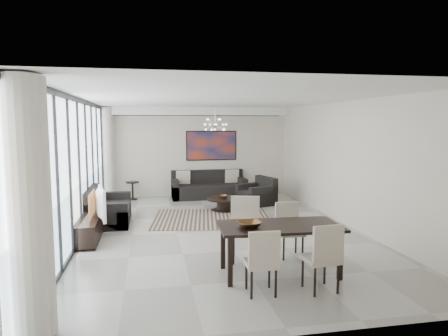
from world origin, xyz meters
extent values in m
cube|color=#A8A39B|center=(0.00, 0.00, 0.01)|extent=(6.00, 9.00, 0.02)
cube|color=white|center=(0.00, 0.00, 2.89)|extent=(6.00, 9.00, 0.02)
cube|color=beige|center=(0.00, 4.49, 1.45)|extent=(6.00, 0.02, 2.90)
cube|color=beige|center=(0.00, -4.49, 1.45)|extent=(6.00, 0.02, 2.90)
cube|color=beige|center=(2.99, 0.00, 1.45)|extent=(0.02, 9.00, 2.90)
cube|color=white|center=(-2.98, 0.00, 1.45)|extent=(0.01, 8.95, 2.85)
cube|color=black|center=(-2.94, 0.00, 2.85)|extent=(0.04, 8.95, 0.10)
cube|color=black|center=(-2.94, 0.00, 0.03)|extent=(0.04, 8.95, 0.06)
cube|color=black|center=(-2.94, -4.00, 1.45)|extent=(0.04, 0.05, 2.88)
cube|color=black|center=(-2.94, -3.00, 1.45)|extent=(0.04, 0.05, 2.88)
cube|color=black|center=(-2.94, -2.00, 1.45)|extent=(0.04, 0.05, 2.88)
cube|color=black|center=(-2.94, -1.00, 1.45)|extent=(0.04, 0.05, 2.88)
cube|color=black|center=(-2.94, 0.00, 1.45)|extent=(0.04, 0.05, 2.88)
cube|color=black|center=(-2.94, 1.00, 1.45)|extent=(0.04, 0.05, 2.88)
cube|color=black|center=(-2.94, 2.00, 1.45)|extent=(0.04, 0.05, 2.88)
cube|color=black|center=(-2.94, 3.00, 1.45)|extent=(0.04, 0.05, 2.88)
cube|color=black|center=(-2.94, 4.00, 1.45)|extent=(0.04, 0.05, 2.88)
cylinder|color=beige|center=(-2.80, -4.15, 1.45)|extent=(0.36, 0.36, 2.85)
cylinder|color=beige|center=(-2.80, 4.15, 1.45)|extent=(0.36, 0.36, 2.85)
cube|color=white|center=(0.00, 4.30, 2.77)|extent=(5.98, 0.40, 0.26)
cube|color=#AF3918|center=(0.50, 4.47, 1.65)|extent=(1.68, 0.04, 0.98)
cylinder|color=silver|center=(0.30, 2.50, 2.62)|extent=(0.02, 0.02, 0.55)
sphere|color=silver|center=(0.30, 2.50, 2.35)|extent=(0.12, 0.12, 0.12)
cube|color=black|center=(-0.01, 1.17, 0.01)|extent=(3.16, 2.60, 0.01)
cylinder|color=black|center=(0.48, 2.04, 0.33)|extent=(0.99, 0.99, 0.04)
cylinder|color=black|center=(0.48, 2.04, 0.15)|extent=(0.44, 0.44, 0.31)
cylinder|color=black|center=(0.48, 2.04, 0.01)|extent=(0.70, 0.70, 0.03)
imported|color=brown|center=(0.45, 2.07, 0.39)|extent=(0.29, 0.29, 0.07)
cube|color=black|center=(0.34, 4.02, 0.21)|extent=(2.36, 0.97, 0.43)
cube|color=black|center=(0.34, 4.41, 0.64)|extent=(2.36, 0.19, 0.43)
cube|color=black|center=(-0.74, 4.02, 0.31)|extent=(0.19, 0.97, 0.62)
cube|color=black|center=(1.43, 4.02, 0.31)|extent=(0.19, 0.97, 0.62)
cube|color=black|center=(-2.50, 1.23, 0.21)|extent=(0.96, 1.70, 0.43)
cube|color=black|center=(-2.88, 1.23, 0.64)|extent=(0.19, 1.70, 0.43)
cube|color=black|center=(-2.50, 0.48, 0.31)|extent=(0.96, 0.19, 0.62)
cube|color=black|center=(-2.50, 1.99, 0.31)|extent=(0.96, 0.19, 0.62)
cube|color=black|center=(1.55, 2.70, 0.20)|extent=(1.15, 1.18, 0.40)
cube|color=black|center=(1.89, 2.81, 0.60)|extent=(0.47, 0.96, 0.40)
cube|color=black|center=(1.43, 3.06, 0.29)|extent=(0.91, 0.45, 0.58)
cube|color=black|center=(1.67, 2.33, 0.29)|extent=(0.91, 0.45, 0.58)
cylinder|color=black|center=(-2.06, 4.15, 0.55)|extent=(0.41, 0.41, 0.04)
cylinder|color=black|center=(-2.06, 4.15, 0.27)|extent=(0.06, 0.06, 0.52)
cylinder|color=black|center=(-2.06, 4.15, 0.02)|extent=(0.29, 0.29, 0.03)
cube|color=black|center=(-2.76, -0.25, 0.23)|extent=(0.41, 1.46, 0.46)
imported|color=gray|center=(-2.60, -0.24, 0.77)|extent=(0.34, 1.09, 0.62)
cube|color=black|center=(0.46, -2.68, 0.77)|extent=(1.95, 1.03, 0.04)
cube|color=black|center=(-0.40, -3.02, 0.38)|extent=(0.07, 0.07, 0.75)
cube|color=black|center=(-0.37, -2.27, 0.38)|extent=(0.07, 0.07, 0.75)
cube|color=black|center=(1.30, -3.08, 0.38)|extent=(0.07, 0.07, 0.75)
cube|color=black|center=(1.33, -2.34, 0.38)|extent=(0.07, 0.07, 0.75)
cube|color=#B9AE99|center=(-0.02, -3.33, 0.43)|extent=(0.45, 0.45, 0.06)
cube|color=#B9AE99|center=(-0.03, -3.52, 0.68)|extent=(0.43, 0.06, 0.53)
cylinder|color=black|center=(-0.19, -3.16, 0.20)|extent=(0.04, 0.04, 0.40)
cylinder|color=black|center=(0.14, -3.51, 0.20)|extent=(0.04, 0.04, 0.40)
cube|color=#B9AE99|center=(0.84, -3.39, 0.46)|extent=(0.50, 0.50, 0.06)
cube|color=#B9AE99|center=(0.86, -3.59, 0.72)|extent=(0.46, 0.09, 0.56)
cylinder|color=black|center=(0.64, -3.23, 0.22)|extent=(0.04, 0.04, 0.43)
cylinder|color=black|center=(1.03, -3.55, 0.22)|extent=(0.04, 0.04, 0.43)
cube|color=#B9AE99|center=(0.08, -1.98, 0.51)|extent=(0.61, 0.61, 0.07)
cube|color=#B9AE99|center=(0.13, -1.77, 0.79)|extent=(0.51, 0.17, 0.62)
cylinder|color=black|center=(0.23, -2.22, 0.24)|extent=(0.04, 0.04, 0.47)
cylinder|color=black|center=(-0.07, -1.75, 0.24)|extent=(0.04, 0.04, 0.47)
cube|color=#B9AE99|center=(0.92, -1.93, 0.44)|extent=(0.45, 0.45, 0.06)
cube|color=#B9AE99|center=(0.92, -1.74, 0.69)|extent=(0.44, 0.06, 0.54)
cylinder|color=black|center=(1.09, -2.10, 0.21)|extent=(0.04, 0.04, 0.41)
cylinder|color=black|center=(0.75, -1.75, 0.21)|extent=(0.04, 0.04, 0.41)
imported|color=brown|center=(-0.04, -2.73, 0.84)|extent=(0.42, 0.42, 0.09)
camera|label=1|loc=(-1.53, -8.53, 2.38)|focal=32.00mm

